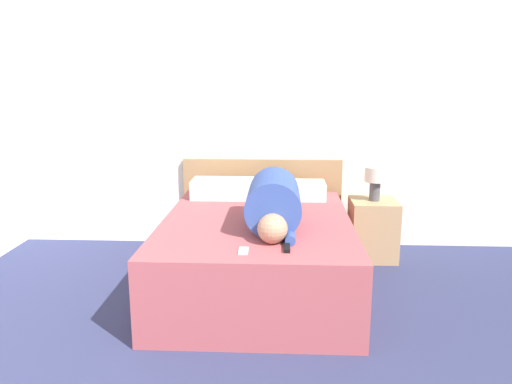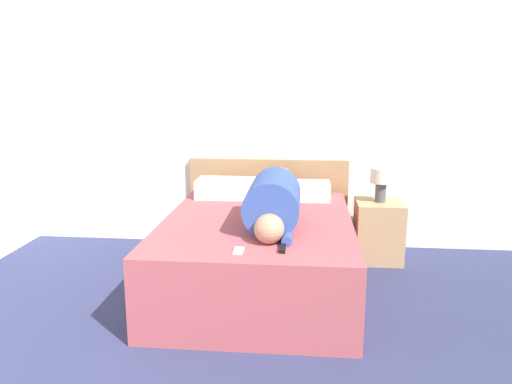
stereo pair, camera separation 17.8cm
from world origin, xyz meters
TOP-DOWN VIEW (x-y plane):
  - wall_back at (0.00, 3.86)m, footprint 5.97×0.06m
  - bed at (0.12, 2.67)m, footprint 1.47×2.00m
  - headboard at (0.12, 3.79)m, footprint 1.59×0.04m
  - nightstand at (1.18, 3.44)m, footprint 0.43×0.44m
  - table_lamp at (1.18, 3.44)m, footprint 0.20×0.20m
  - person_lying at (0.25, 2.68)m, footprint 0.40×1.64m
  - pillow_near_headboard at (-0.22, 3.40)m, footprint 0.61×0.33m
  - pillow_second at (0.42, 3.40)m, footprint 0.58×0.33m
  - tv_remote at (0.34, 1.94)m, footprint 0.04×0.15m
  - cell_phone at (0.07, 1.89)m, footprint 0.06×0.13m

SIDE VIEW (x-z plane):
  - nightstand at x=1.18m, z-range 0.00..0.56m
  - bed at x=0.12m, z-range 0.00..0.59m
  - headboard at x=0.12m, z-range 0.00..0.89m
  - cell_phone at x=0.07m, z-range 0.59..0.60m
  - tv_remote at x=0.34m, z-range 0.59..0.61m
  - pillow_second at x=0.42m, z-range 0.59..0.74m
  - pillow_near_headboard at x=-0.22m, z-range 0.59..0.76m
  - person_lying at x=0.25m, z-range 0.56..0.96m
  - table_lamp at x=1.18m, z-range 0.61..0.93m
  - wall_back at x=0.00m, z-range 0.00..2.60m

